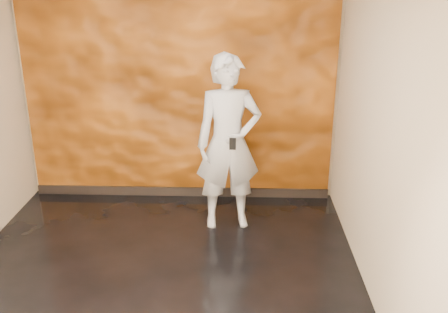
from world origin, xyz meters
TOP-DOWN VIEW (x-y plane):
  - room at (0.00, 0.00)m, footprint 4.02×4.02m
  - feature_wall at (0.00, 1.96)m, footprint 3.90×0.06m
  - baseboard at (0.00, 1.92)m, footprint 3.90×0.04m
  - man at (0.65, 1.16)m, footprint 0.80×0.59m
  - phone at (0.70, 0.86)m, footprint 0.07×0.02m

SIDE VIEW (x-z plane):
  - baseboard at x=0.00m, z-range 0.00..0.12m
  - man at x=0.65m, z-range 0.00..2.02m
  - phone at x=0.70m, z-range 1.04..1.17m
  - feature_wall at x=0.00m, z-range 0.00..2.75m
  - room at x=0.00m, z-range -0.01..2.81m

